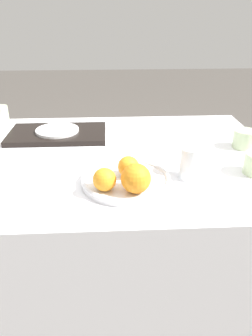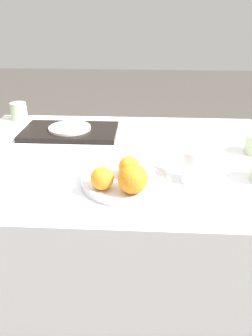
% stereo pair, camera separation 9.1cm
% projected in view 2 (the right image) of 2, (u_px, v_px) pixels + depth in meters
% --- Properties ---
extents(ground_plane, '(12.00, 12.00, 0.00)m').
position_uv_depth(ground_plane, '(120.00, 305.00, 1.44)').
color(ground_plane, '#4C4742').
extents(table, '(1.13, 0.85, 0.73)m').
position_uv_depth(table, '(119.00, 239.00, 1.28)').
color(table, white).
rests_on(table, ground_plane).
extents(fruit_platter, '(0.26, 0.26, 0.02)m').
position_uv_depth(fruit_platter, '(126.00, 180.00, 0.93)').
color(fruit_platter, silver).
rests_on(fruit_platter, table).
extents(orange_0, '(0.06, 0.06, 0.06)m').
position_uv_depth(orange_0, '(129.00, 167.00, 0.93)').
color(orange_0, orange).
rests_on(orange_0, fruit_platter).
extents(orange_1, '(0.08, 0.08, 0.08)m').
position_uv_depth(orange_1, '(133.00, 179.00, 0.84)').
color(orange_1, orange).
rests_on(orange_1, fruit_platter).
extents(orange_2, '(0.06, 0.06, 0.06)m').
position_uv_depth(orange_2, '(102.00, 178.00, 0.86)').
color(orange_2, orange).
rests_on(orange_2, fruit_platter).
extents(water_glass, '(0.07, 0.07, 0.10)m').
position_uv_depth(water_glass, '(193.00, 166.00, 0.93)').
color(water_glass, silver).
rests_on(water_glass, table).
extents(serving_tray, '(0.37, 0.22, 0.02)m').
position_uv_depth(serving_tray, '(70.00, 132.00, 1.29)').
color(serving_tray, black).
rests_on(serving_tray, table).
extents(side_plate, '(0.17, 0.17, 0.01)m').
position_uv_depth(side_plate, '(70.00, 128.00, 1.29)').
color(side_plate, white).
rests_on(side_plate, serving_tray).
extents(cup_0, '(0.07, 0.07, 0.07)m').
position_uv_depth(cup_0, '(19.00, 111.00, 1.45)').
color(cup_0, '#B7CC9E').
rests_on(cup_0, table).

